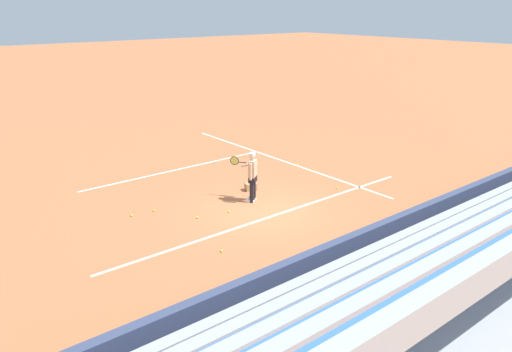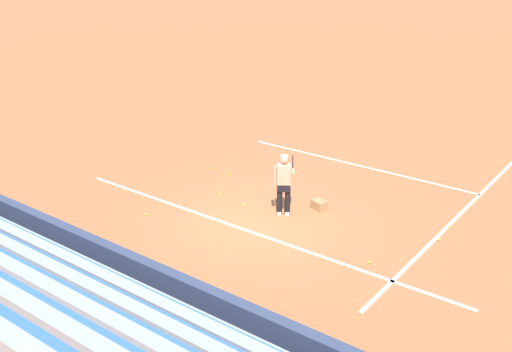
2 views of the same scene
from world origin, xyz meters
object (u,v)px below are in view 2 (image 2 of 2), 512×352
(tennis_ball_midcourt, at_px, (449,226))
(tennis_ball_stray_back, at_px, (229,174))
(tennis_ball_near_player, at_px, (243,205))
(tennis_ball_far_left, at_px, (439,240))
(tennis_player, at_px, (284,184))
(tennis_ball_toward_net, at_px, (213,168))
(tennis_ball_far_right, at_px, (369,262))
(ball_box_cardboard, at_px, (319,205))
(tennis_ball_on_baseline, at_px, (146,215))
(tennis_ball_by_box, at_px, (220,194))

(tennis_ball_midcourt, relative_size, tennis_ball_stray_back, 1.00)
(tennis_ball_near_player, bearing_deg, tennis_ball_far_left, 14.51)
(tennis_ball_far_left, bearing_deg, tennis_ball_midcourt, 95.08)
(tennis_player, relative_size, tennis_ball_toward_net, 25.98)
(tennis_ball_midcourt, xyz_separation_m, tennis_ball_near_player, (-5.13, -2.22, 0.00))
(tennis_ball_far_left, xyz_separation_m, tennis_ball_far_right, (-0.88, -2.08, 0.00))
(ball_box_cardboard, distance_m, tennis_ball_midcourt, 3.50)
(tennis_ball_midcourt, bearing_deg, tennis_ball_far_right, -105.23)
(ball_box_cardboard, xyz_separation_m, tennis_ball_far_right, (2.52, -1.87, -0.10))
(tennis_player, bearing_deg, tennis_ball_on_baseline, -141.09)
(tennis_player, height_order, tennis_ball_on_baseline, tennis_player)
(tennis_ball_far_right, relative_size, tennis_ball_near_player, 1.00)
(tennis_ball_far_left, distance_m, tennis_ball_midcourt, 0.88)
(tennis_ball_by_box, distance_m, tennis_ball_toward_net, 2.11)
(ball_box_cardboard, relative_size, tennis_ball_near_player, 6.06)
(tennis_ball_on_baseline, bearing_deg, tennis_player, 38.91)
(ball_box_cardboard, height_order, tennis_ball_midcourt, ball_box_cardboard)
(tennis_ball_by_box, bearing_deg, tennis_ball_toward_net, 136.73)
(tennis_ball_by_box, bearing_deg, ball_box_cardboard, 17.76)
(tennis_ball_far_left, bearing_deg, tennis_ball_on_baseline, -153.76)
(tennis_ball_on_baseline, bearing_deg, tennis_ball_toward_net, 102.29)
(ball_box_cardboard, relative_size, tennis_ball_by_box, 6.06)
(ball_box_cardboard, height_order, tennis_ball_stray_back, ball_box_cardboard)
(tennis_player, height_order, tennis_ball_far_left, tennis_player)
(tennis_ball_far_right, distance_m, tennis_ball_stray_back, 6.59)
(ball_box_cardboard, bearing_deg, tennis_ball_far_right, -36.55)
(tennis_ball_on_baseline, xyz_separation_m, tennis_ball_near_player, (1.77, 2.09, 0.00))
(ball_box_cardboard, distance_m, tennis_ball_on_baseline, 4.82)
(ball_box_cardboard, relative_size, tennis_ball_midcourt, 6.06)
(tennis_ball_far_left, distance_m, tennis_ball_on_baseline, 7.78)
(tennis_ball_toward_net, bearing_deg, ball_box_cardboard, -6.87)
(tennis_ball_toward_net, bearing_deg, tennis_ball_near_player, -32.82)
(tennis_ball_stray_back, height_order, tennis_ball_toward_net, same)
(tennis_ball_far_left, height_order, tennis_ball_toward_net, same)
(tennis_player, distance_m, tennis_ball_by_box, 2.40)
(ball_box_cardboard, relative_size, tennis_ball_far_left, 6.06)
(tennis_ball_on_baseline, bearing_deg, tennis_ball_by_box, 72.85)
(tennis_ball_far_right, xyz_separation_m, tennis_ball_toward_net, (-6.92, 2.40, 0.00))
(tennis_ball_midcourt, bearing_deg, tennis_ball_near_player, -156.59)
(tennis_player, relative_size, tennis_ball_on_baseline, 25.98)
(tennis_ball_by_box, relative_size, tennis_ball_midcourt, 1.00)
(tennis_player, relative_size, tennis_ball_by_box, 25.98)
(tennis_player, xyz_separation_m, tennis_ball_by_box, (-2.24, -0.07, -0.86))
(tennis_ball_far_left, height_order, tennis_ball_near_player, same)
(tennis_player, relative_size, tennis_ball_far_right, 25.98)
(tennis_ball_on_baseline, bearing_deg, tennis_ball_near_player, 49.78)
(tennis_ball_far_left, relative_size, tennis_ball_stray_back, 1.00)
(tennis_ball_midcourt, relative_size, tennis_ball_toward_net, 1.00)
(tennis_ball_toward_net, bearing_deg, tennis_ball_on_baseline, -77.71)
(tennis_ball_by_box, bearing_deg, tennis_ball_far_left, 10.16)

